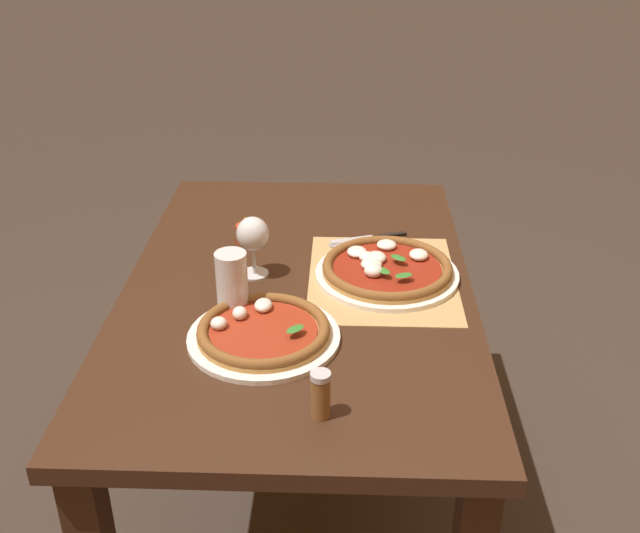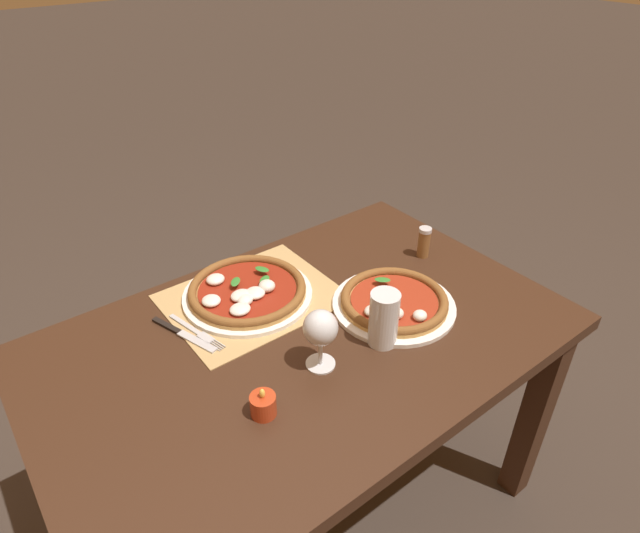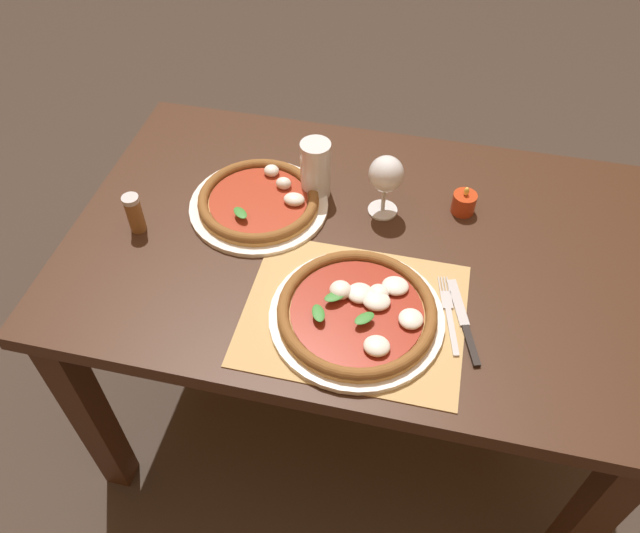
{
  "view_description": "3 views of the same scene",
  "coord_description": "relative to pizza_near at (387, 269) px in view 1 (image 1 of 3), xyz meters",
  "views": [
    {
      "loc": [
        -1.59,
        -0.11,
        1.63
      ],
      "look_at": [
        -0.1,
        -0.06,
        0.84
      ],
      "focal_mm": 42.0,
      "sensor_mm": 36.0,
      "label": 1
    },
    {
      "loc": [
        0.59,
        0.83,
        1.63
      ],
      "look_at": [
        -0.13,
        -0.11,
        0.83
      ],
      "focal_mm": 30.0,
      "sensor_mm": 36.0,
      "label": 2
    },
    {
      "loc": [
        0.13,
        -0.97,
        1.75
      ],
      "look_at": [
        -0.06,
        -0.12,
        0.77
      ],
      "focal_mm": 35.0,
      "sensor_mm": 36.0,
      "label": 3
    }
  ],
  "objects": [
    {
      "name": "ground_plane",
      "position": [
        -0.04,
        0.22,
        -0.76
      ],
      "size": [
        24.0,
        24.0,
        0.0
      ],
      "primitive_type": "plane",
      "color": "#382D26"
    },
    {
      "name": "dining_table",
      "position": [
        -0.04,
        0.22,
        -0.13
      ],
      "size": [
        1.31,
        0.84,
        0.74
      ],
      "color": "#382114",
      "rests_on": "ground"
    },
    {
      "name": "paper_placemat",
      "position": [
        -0.01,
        0.01,
        -0.02
      ],
      "size": [
        0.45,
        0.36,
        0.0
      ],
      "primitive_type": "cube",
      "color": "tan",
      "rests_on": "dining_table"
    },
    {
      "name": "pizza_near",
      "position": [
        0.0,
        0.0,
        0.0
      ],
      "size": [
        0.35,
        0.35,
        0.05
      ],
      "color": "white",
      "rests_on": "paper_placemat"
    },
    {
      "name": "pizza_far",
      "position": [
        -0.29,
        0.27,
        -0.0
      ],
      "size": [
        0.33,
        0.33,
        0.05
      ],
      "color": "white",
      "rests_on": "dining_table"
    },
    {
      "name": "wine_glass",
      "position": [
        -0.0,
        0.33,
        0.08
      ],
      "size": [
        0.08,
        0.08,
        0.16
      ],
      "color": "silver",
      "rests_on": "dining_table"
    },
    {
      "name": "pint_glass",
      "position": [
        -0.17,
        0.36,
        0.05
      ],
      "size": [
        0.07,
        0.07,
        0.15
      ],
      "color": "silver",
      "rests_on": "dining_table"
    },
    {
      "name": "fork",
      "position": [
        0.18,
        0.05,
        -0.02
      ],
      "size": [
        0.06,
        0.2,
        0.0
      ],
      "color": "#B7B7BC",
      "rests_on": "paper_placemat"
    },
    {
      "name": "knife",
      "position": [
        0.21,
        0.04,
        -0.02
      ],
      "size": [
        0.08,
        0.21,
        0.01
      ],
      "color": "black",
      "rests_on": "paper_placemat"
    },
    {
      "name": "votive_candle",
      "position": [
        0.18,
        0.37,
        0.0
      ],
      "size": [
        0.06,
        0.06,
        0.07
      ],
      "color": "#B23819",
      "rests_on": "dining_table"
    },
    {
      "name": "pepper_shaker",
      "position": [
        -0.54,
        0.14,
        0.03
      ],
      "size": [
        0.04,
        0.04,
        0.1
      ],
      "color": "brown",
      "rests_on": "dining_table"
    }
  ]
}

